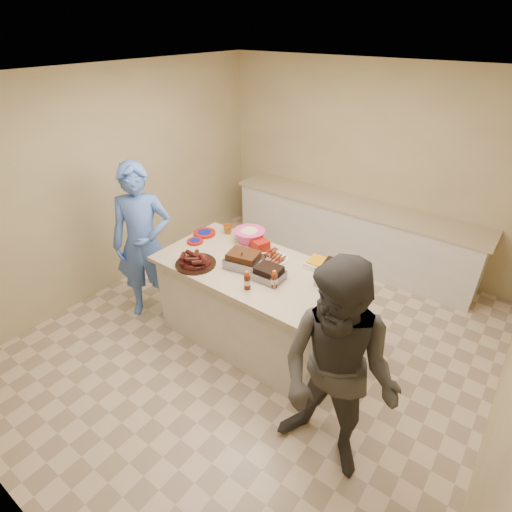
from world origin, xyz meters
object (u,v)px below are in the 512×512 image
Objects in this scene: island at (253,337)px; roasting_pan at (335,282)px; guest_gray at (325,455)px; coleslaw_bowl at (249,242)px; mustard_bottle at (246,261)px; rib_platter at (196,265)px; plastic_cup at (228,233)px; bbq_bottle_b at (274,287)px; bbq_bottle_a at (247,288)px; guest_blue at (154,309)px.

roasting_pan reaches higher than island.
coleslaw_bowl is at bearing 146.85° from guest_gray.
mustard_bottle is at bearing -56.80° from coleslaw_bowl.
rib_platter reaches higher than plastic_cup.
island is 11.13× the size of bbq_bottle_b.
bbq_bottle_a reaches higher than bbq_bottle_b.
guest_gray is at bearing -32.25° from bbq_bottle_b.
bbq_bottle_a is at bearing -60.28° from island.
bbq_bottle_a is 1.55m from guest_gray.
plastic_cup is (-1.04, 0.58, 0.00)m from bbq_bottle_b.
bbq_bottle_b is (0.72, -0.57, 0.00)m from coleslaw_bowl.
roasting_pan is 0.59m from bbq_bottle_b.
mustard_bottle is 0.07× the size of guest_blue.
roasting_pan is 0.94m from mustard_bottle.
coleslaw_bowl is at bearing 78.80° from rib_platter.
coleslaw_bowl reaches higher than guest_gray.
bbq_bottle_b is at bearing -23.79° from mustard_bottle.
bbq_bottle_a reaches higher than mustard_bottle.
bbq_bottle_b is (0.37, -0.17, 0.95)m from island.
coleslaw_bowl reaches higher than rib_platter.
coleslaw_bowl is (-0.35, 0.39, 0.95)m from island.
bbq_bottle_b is 0.54m from mustard_bottle.
rib_platter is at bearing -39.59° from guest_blue.
island reaches higher than guest_blue.
coleslaw_bowl is 0.41m from mustard_bottle.
bbq_bottle_a reaches higher than rib_platter.
roasting_pan is at bearing -25.04° from guest_blue.
bbq_bottle_b is 0.10× the size of guest_blue.
island is at bearing 32.98° from rib_platter.
bbq_bottle_a is 1.13m from plastic_cup.
coleslaw_bowl is at bearing 126.30° from bbq_bottle_a.
plastic_cup is at bearing 139.27° from bbq_bottle_a.
coleslaw_bowl reaches higher than guest_blue.
bbq_bottle_a is 1.67× the size of plastic_cup.
plastic_cup is at bearing 104.16° from rib_platter.
mustard_bottle is 1.56m from guest_blue.
guest_gray is (2.00, -1.18, -0.95)m from plastic_cup.
roasting_pan is 0.84m from bbq_bottle_a.
bbq_bottle_a is (0.19, -0.34, 0.95)m from island.
guest_blue is at bearing -130.48° from plastic_cup.
roasting_pan is 0.17× the size of guest_blue.
guest_gray reaches higher than guest_blue.
roasting_pan reaches higher than guest_gray.
plastic_cup is 0.06× the size of guest_blue.
mustard_bottle is at bearing 159.24° from island.
roasting_pan is at bearing -6.30° from plastic_cup.
plastic_cup is (-0.32, 0.01, 0.00)m from coleslaw_bowl.
rib_platter is 1.18× the size of coleslaw_bowl.
bbq_bottle_a is at bearing -1.51° from rib_platter.
roasting_pan reaches higher than plastic_cup.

